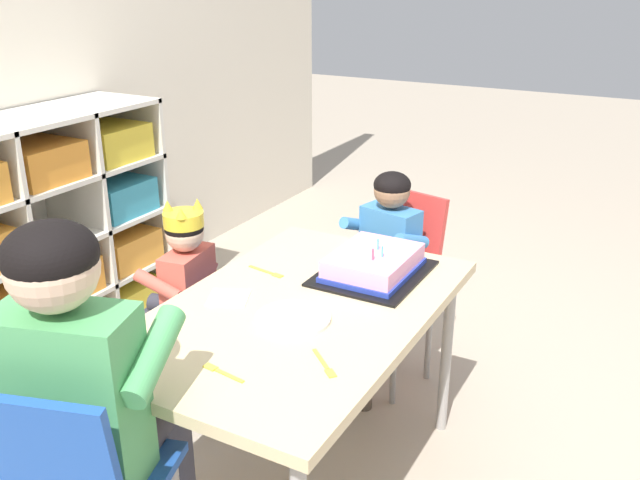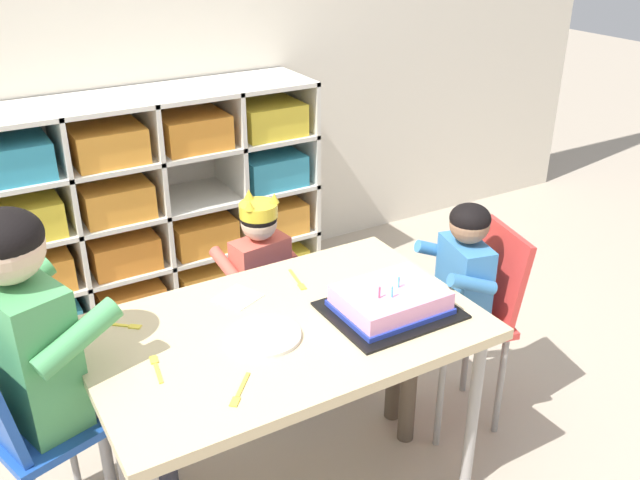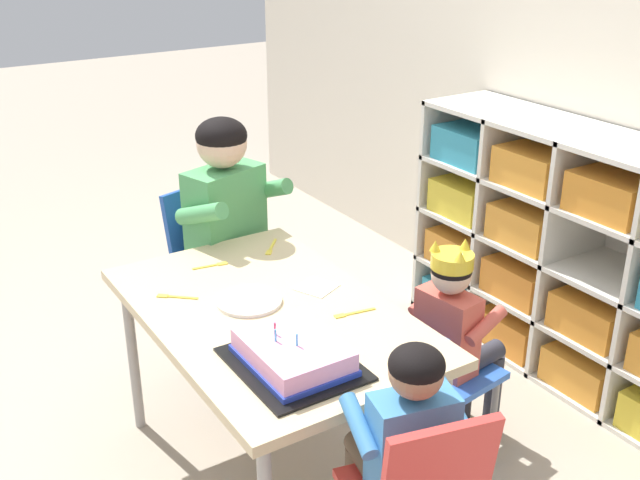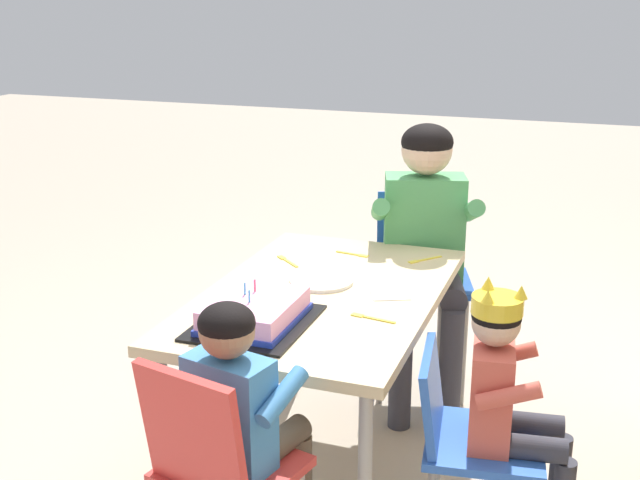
{
  "view_description": "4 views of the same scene",
  "coord_description": "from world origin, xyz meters",
  "views": [
    {
      "loc": [
        -1.51,
        -0.9,
        1.55
      ],
      "look_at": [
        0.2,
        0.04,
        0.77
      ],
      "focal_mm": 38.67,
      "sensor_mm": 36.0,
      "label": 1
    },
    {
      "loc": [
        -0.77,
        -1.52,
        1.74
      ],
      "look_at": [
        0.2,
        0.13,
        0.81
      ],
      "focal_mm": 38.97,
      "sensor_mm": 36.0,
      "label": 2
    },
    {
      "loc": [
        1.86,
        -0.99,
        1.8
      ],
      "look_at": [
        0.16,
        0.08,
        0.92
      ],
      "focal_mm": 43.1,
      "sensor_mm": 36.0,
      "label": 3
    },
    {
      "loc": [
        2.24,
        0.8,
        1.55
      ],
      "look_at": [
        0.2,
        0.06,
        0.88
      ],
      "focal_mm": 45.14,
      "sensor_mm": 36.0,
      "label": 4
    }
  ],
  "objects": [
    {
      "name": "activity_table",
      "position": [
        0.0,
        0.0,
        0.59
      ],
      "size": [
        1.12,
        0.71,
        0.64
      ],
      "color": "#D1B789",
      "rests_on": "ground"
    },
    {
      "name": "fork_beside_plate_stack",
      "position": [
        -0.41,
        0.23,
        0.64
      ],
      "size": [
        0.12,
        0.1,
        0.0
      ],
      "rotation": [
        0.0,
        0.0,
        2.43
      ],
      "color": "yellow",
      "rests_on": "activity_table"
    },
    {
      "name": "ground",
      "position": [
        0.0,
        0.0,
        0.0
      ],
      "size": [
        16.0,
        16.0,
        0.0
      ],
      "primitive_type": "plane",
      "color": "tan"
    },
    {
      "name": "classroom_chair_adult_side",
      "position": [
        -0.72,
        0.16,
        0.49
      ],
      "size": [
        0.43,
        0.45,
        0.78
      ],
      "rotation": [
        0.0,
        0.0,
        1.87
      ],
      "color": "#1E4CA8",
      "rests_on": "ground"
    },
    {
      "name": "fork_at_table_front_edge",
      "position": [
        0.16,
        0.2,
        0.64
      ],
      "size": [
        0.04,
        0.14,
        0.0
      ],
      "rotation": [
        0.0,
        0.0,
        1.41
      ],
      "color": "yellow",
      "rests_on": "activity_table"
    },
    {
      "name": "fork_scattered_mid_table",
      "position": [
        -0.39,
        -0.01,
        0.64
      ],
      "size": [
        0.03,
        0.13,
        0.0
      ],
      "rotation": [
        0.0,
        0.0,
        4.57
      ],
      "color": "yellow",
      "rests_on": "activity_table"
    },
    {
      "name": "birthday_cake_on_tray",
      "position": [
        0.31,
        -0.1,
        0.67
      ],
      "size": [
        0.37,
        0.31,
        0.11
      ],
      "color": "black",
      "rests_on": "activity_table"
    },
    {
      "name": "paper_plate_stack",
      "position": [
        -0.08,
        -0.03,
        0.65
      ],
      "size": [
        0.21,
        0.21,
        0.01
      ],
      "primitive_type": "cylinder",
      "color": "white",
      "rests_on": "activity_table"
    },
    {
      "name": "classroom_back_wall",
      "position": [
        0.0,
        1.6,
        1.32
      ],
      "size": [
        5.68,
        0.1,
        2.64
      ],
      "primitive_type": "cube",
      "color": "beige",
      "rests_on": "ground"
    },
    {
      "name": "guest_at_table_side",
      "position": [
        0.65,
        0.02,
        0.56
      ],
      "size": [
        0.33,
        0.33,
        0.86
      ],
      "rotation": [
        0.0,
        0.0,
        -1.8
      ],
      "color": "#3D7FBC",
      "rests_on": "ground"
    },
    {
      "name": "child_with_crown",
      "position": [
        0.19,
        0.61,
        0.5
      ],
      "size": [
        0.32,
        0.32,
        0.81
      ],
      "rotation": [
        0.0,
        0.0,
        3.28
      ],
      "color": "#D15647",
      "rests_on": "ground"
    },
    {
      "name": "classroom_chair_blue",
      "position": [
        0.21,
        0.51,
        0.35
      ],
      "size": [
        0.37,
        0.39,
        0.59
      ],
      "rotation": [
        0.0,
        0.0,
        3.28
      ],
      "color": "blue",
      "rests_on": "ground"
    },
    {
      "name": "fork_near_child_seat",
      "position": [
        -0.24,
        -0.22,
        0.64
      ],
      "size": [
        0.1,
        0.11,
        0.0
      ],
      "rotation": [
        0.0,
        0.0,
        0.85
      ],
      "color": "yellow",
      "rests_on": "activity_table"
    },
    {
      "name": "storage_cubby_shelf",
      "position": [
        0.04,
        1.35,
        0.48
      ],
      "size": [
        1.52,
        0.38,
        1.01
      ],
      "color": "silver",
      "rests_on": "ground"
    },
    {
      "name": "adult_helper_seated",
      "position": [
        -0.6,
        0.19,
        0.68
      ],
      "size": [
        0.48,
        0.46,
        1.08
      ],
      "rotation": [
        0.0,
        0.0,
        1.87
      ],
      "color": "#4C9E5B",
      "rests_on": "ground"
    },
    {
      "name": "paper_napkin_square",
      "position": [
        -0.05,
        0.21,
        0.64
      ],
      "size": [
        0.15,
        0.15,
        0.0
      ],
      "primitive_type": "cube",
      "rotation": [
        0.0,
        0.0,
        0.42
      ],
      "color": "white",
      "rests_on": "activity_table"
    }
  ]
}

